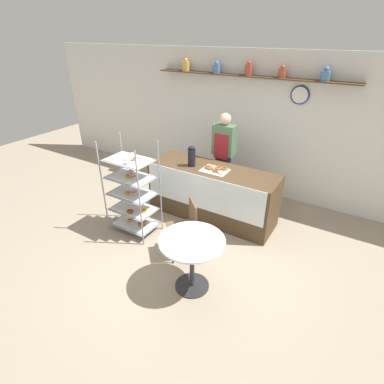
% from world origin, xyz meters
% --- Properties ---
extents(ground_plane, '(14.00, 14.00, 0.00)m').
position_xyz_m(ground_plane, '(0.00, 0.00, 0.00)').
color(ground_plane, gray).
extents(back_wall, '(10.00, 0.30, 2.70)m').
position_xyz_m(back_wall, '(0.00, 2.41, 1.37)').
color(back_wall, white).
rests_on(back_wall, ground_plane).
extents(display_counter, '(2.23, 0.72, 0.93)m').
position_xyz_m(display_counter, '(0.00, 1.02, 0.47)').
color(display_counter, '#4C3823').
rests_on(display_counter, ground_plane).
extents(pastry_rack, '(0.76, 0.52, 1.56)m').
position_xyz_m(pastry_rack, '(-0.88, -0.01, 0.72)').
color(pastry_rack, gray).
rests_on(pastry_rack, ground_plane).
extents(person_worker, '(0.39, 0.23, 1.73)m').
position_xyz_m(person_worker, '(-0.09, 1.60, 0.95)').
color(person_worker, '#282833').
rests_on(person_worker, ground_plane).
extents(cafe_table, '(0.81, 0.81, 0.75)m').
position_xyz_m(cafe_table, '(0.59, -0.61, 0.57)').
color(cafe_table, '#262628').
rests_on(cafe_table, ground_plane).
extents(cafe_chair, '(0.54, 0.54, 0.89)m').
position_xyz_m(cafe_chair, '(0.19, -0.09, 0.55)').
color(cafe_chair, black).
rests_on(cafe_chair, ground_plane).
extents(coffee_carafe, '(0.13, 0.13, 0.35)m').
position_xyz_m(coffee_carafe, '(-0.36, 0.94, 1.10)').
color(coffee_carafe, black).
rests_on(coffee_carafe, display_counter).
extents(donut_tray_counter, '(0.43, 0.34, 0.05)m').
position_xyz_m(donut_tray_counter, '(0.08, 0.97, 0.95)').
color(donut_tray_counter, silver).
rests_on(donut_tray_counter, display_counter).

